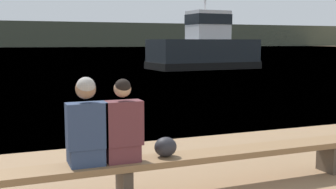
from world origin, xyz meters
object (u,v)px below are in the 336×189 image
object	(u,v)px
shopping_bag	(166,147)
tugboat_red	(204,50)
person_left	(86,127)
person_right	(122,127)
bench_main	(124,168)

from	to	relation	value
shopping_bag	tugboat_red	distance (m)	24.21
person_left	tugboat_red	distance (m)	24.66
person_left	tugboat_red	world-z (taller)	tugboat_red
tugboat_red	person_right	bearing A→B (deg)	147.65
bench_main	tugboat_red	size ratio (longest dim) A/B	0.87
bench_main	person_right	bearing A→B (deg)	144.85
bench_main	tugboat_red	world-z (taller)	tugboat_red
shopping_bag	person_right	bearing A→B (deg)	-178.96
person_left	shopping_bag	bearing A→B (deg)	0.75
person_right	tugboat_red	distance (m)	24.46
person_right	shopping_bag	bearing A→B (deg)	1.04
person_left	shopping_bag	xyz separation A→B (m)	(0.95, 0.01, -0.32)
bench_main	tugboat_red	distance (m)	24.47
person_left	person_right	world-z (taller)	person_left
person_left	person_right	xyz separation A→B (m)	(0.41, 0.00, -0.04)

